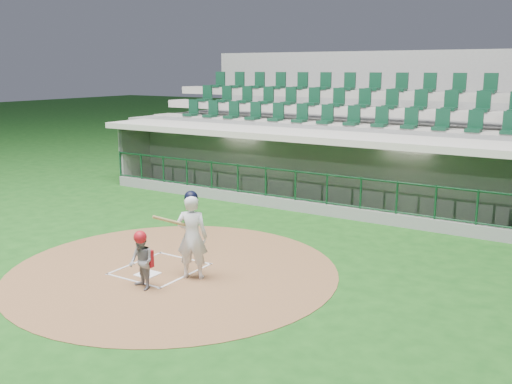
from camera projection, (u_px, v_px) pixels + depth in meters
ground at (169, 266)px, 12.83m from camera, size 120.00×120.00×0.00m
dirt_circle at (174, 271)px, 12.51m from camera, size 7.20×7.20×0.01m
home_plate at (148, 274)px, 12.25m from camera, size 0.43×0.43×0.02m
batter_box_chalk at (160, 269)px, 12.58m from camera, size 1.55×1.80×0.01m
dugout_structure at (324, 172)px, 19.06m from camera, size 16.40×3.70×3.00m
seating_deck at (358, 147)px, 21.54m from camera, size 17.00×6.72×5.15m
batter at (192, 235)px, 11.88m from camera, size 0.93×0.98×1.88m
catcher at (141, 260)px, 11.35m from camera, size 0.66×0.59×1.21m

